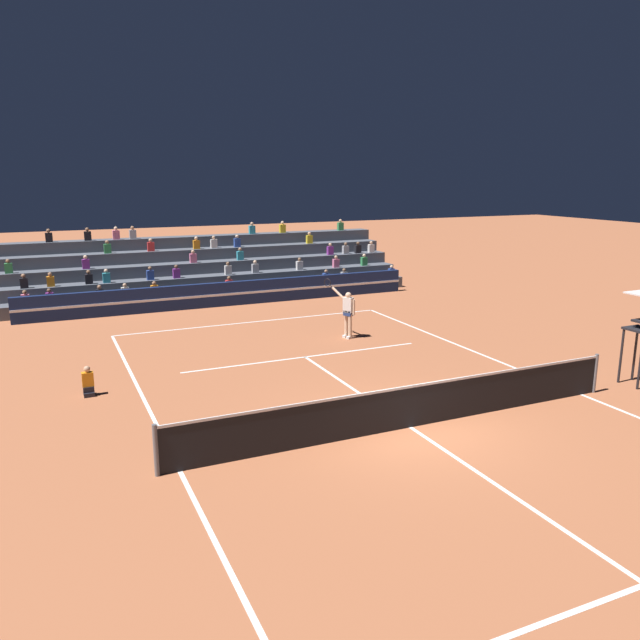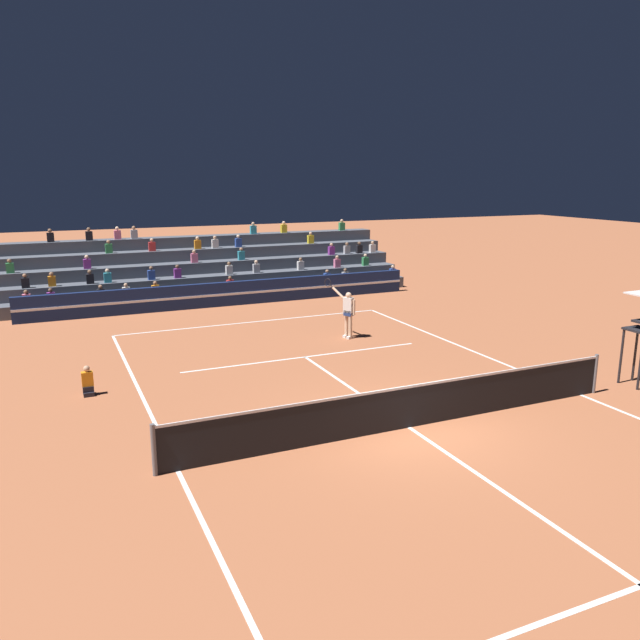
{
  "view_description": "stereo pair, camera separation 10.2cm",
  "coord_description": "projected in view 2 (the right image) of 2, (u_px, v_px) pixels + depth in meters",
  "views": [
    {
      "loc": [
        -7.69,
        -11.78,
        5.9
      ],
      "look_at": [
        0.72,
        6.84,
        1.1
      ],
      "focal_mm": 35.0,
      "sensor_mm": 36.0,
      "label": 1
    },
    {
      "loc": [
        -7.6,
        -11.82,
        5.9
      ],
      "look_at": [
        0.72,
        6.84,
        1.1
      ],
      "focal_mm": 35.0,
      "sensor_mm": 36.0,
      "label": 2
    }
  ],
  "objects": [
    {
      "name": "ground_plane",
      "position": [
        409.0,
        427.0,
        14.87
      ],
      "size": [
        120.0,
        120.0,
        0.0
      ],
      "primitive_type": "plane",
      "color": "#AD603D"
    },
    {
      "name": "court_lines",
      "position": [
        409.0,
        427.0,
        14.87
      ],
      "size": [
        11.1,
        23.9,
        0.01
      ],
      "color": "white",
      "rests_on": "ground"
    },
    {
      "name": "tennis_net",
      "position": [
        410.0,
        406.0,
        14.75
      ],
      "size": [
        12.0,
        0.1,
        1.1
      ],
      "color": "slate",
      "rests_on": "ground"
    },
    {
      "name": "sponsor_banner_wall",
      "position": [
        229.0,
        294.0,
        28.5
      ],
      "size": [
        18.0,
        0.26,
        1.1
      ],
      "color": "navy",
      "rests_on": "ground"
    },
    {
      "name": "bleacher_stand",
      "position": [
        208.0,
        272.0,
        31.77
      ],
      "size": [
        19.6,
        4.75,
        3.38
      ],
      "color": "#4C515B",
      "rests_on": "ground"
    },
    {
      "name": "ball_kid_courtside",
      "position": [
        88.0,
        384.0,
        16.96
      ],
      "size": [
        0.3,
        0.36,
        0.84
      ],
      "color": "black",
      "rests_on": "ground"
    },
    {
      "name": "tennis_player",
      "position": [
        348.0,
        312.0,
        22.8
      ],
      "size": [
        0.75,
        1.26,
        2.19
      ],
      "color": "beige",
      "rests_on": "ground"
    },
    {
      "name": "tennis_ball",
      "position": [
        280.0,
        423.0,
        15.05
      ],
      "size": [
        0.07,
        0.07,
        0.07
      ],
      "primitive_type": "sphere",
      "color": "#C6DB33",
      "rests_on": "ground"
    }
  ]
}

